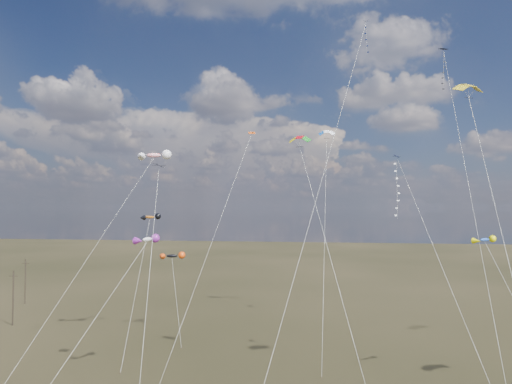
# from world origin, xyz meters

# --- Properties ---
(utility_pole_near) EXTENTS (1.40, 0.20, 8.00)m
(utility_pole_near) POSITION_xyz_m (-38.00, 30.00, 4.09)
(utility_pole_near) COLOR black
(utility_pole_near) RESTS_ON ground
(utility_pole_far) EXTENTS (1.40, 0.20, 8.00)m
(utility_pole_far) POSITION_xyz_m (-46.00, 44.00, 4.09)
(utility_pole_far) COLOR black
(utility_pole_far) RESTS_ON ground
(diamond_black_high) EXTENTS (1.28, 22.08, 37.71)m
(diamond_black_high) POSITION_xyz_m (22.52, 27.49, 32.52)
(diamond_black_high) COLOR black
(diamond_black_high) RESTS_ON ground
(diamond_navy_tall) EXTENTS (11.74, 31.75, 42.20)m
(diamond_navy_tall) POSITION_xyz_m (11.95, 26.49, 35.96)
(diamond_navy_tall) COLOR #11204E
(diamond_navy_tall) RESTS_ON ground
(diamond_black_mid) EXTENTS (3.48, 12.93, 21.44)m
(diamond_black_mid) POSITION_xyz_m (-7.20, 6.40, 16.07)
(diamond_black_mid) COLOR black
(diamond_black_mid) RESTS_ON ground
(diamond_navy_right) EXTENTS (6.34, 14.16, 22.64)m
(diamond_navy_right) POSITION_xyz_m (14.97, 15.61, 18.53)
(diamond_navy_right) COLOR #0E0B4B
(diamond_navy_right) RESTS_ON ground
(diamond_orange_center) EXTENTS (7.39, 13.82, 26.50)m
(diamond_orange_center) POSITION_xyz_m (-3.33, 18.54, 18.22)
(diamond_orange_center) COLOR #E04B0A
(diamond_orange_center) RESTS_ON ground
(parafoil_yellow) EXTENTS (2.81, 18.81, 28.71)m
(parafoil_yellow) POSITION_xyz_m (20.07, 10.64, 27.94)
(parafoil_yellow) COLOR gold
(parafoil_yellow) RESTS_ON ground
(parafoil_blue_white) EXTENTS (2.47, 25.15, 29.85)m
(parafoil_blue_white) POSITION_xyz_m (7.81, 40.09, 29.04)
(parafoil_blue_white) COLOR blue
(parafoil_blue_white) RESTS_ON ground
(parafoil_tricolor) EXTENTS (7.79, 12.21, 25.02)m
(parafoil_tricolor) POSITION_xyz_m (5.00, 14.91, 24.32)
(parafoil_tricolor) COLOR yellow
(parafoil_tricolor) RESTS_ON ground
(novelty_black_orange) EXTENTS (5.22, 7.53, 11.16)m
(novelty_black_orange) POSITION_xyz_m (-13.53, 29.54, 10.57)
(novelty_black_orange) COLOR black
(novelty_black_orange) RESTS_ON ground
(novelty_orange_black) EXTENTS (4.06, 14.93, 16.48)m
(novelty_orange_black) POSITION_xyz_m (-16.15, 27.89, 15.92)
(novelty_orange_black) COLOR #C26418
(novelty_orange_black) RESTS_ON ground
(novelty_white_purple) EXTENTS (7.35, 11.00, 14.63)m
(novelty_white_purple) POSITION_xyz_m (-9.85, 11.37, 14.11)
(novelty_white_purple) COLOR silver
(novelty_white_purple) RESTS_ON ground
(novelty_redwhite_stripe) EXTENTS (11.78, 14.57, 24.43)m
(novelty_redwhite_stripe) POSITION_xyz_m (-13.39, 22.04, 23.70)
(novelty_redwhite_stripe) COLOR red
(novelty_redwhite_stripe) RESTS_ON ground
(novelty_blue_yellow) EXTENTS (5.40, 9.26, 14.56)m
(novelty_blue_yellow) POSITION_xyz_m (22.72, 15.31, 14.11)
(novelty_blue_yellow) COLOR #204DB4
(novelty_blue_yellow) RESTS_ON ground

